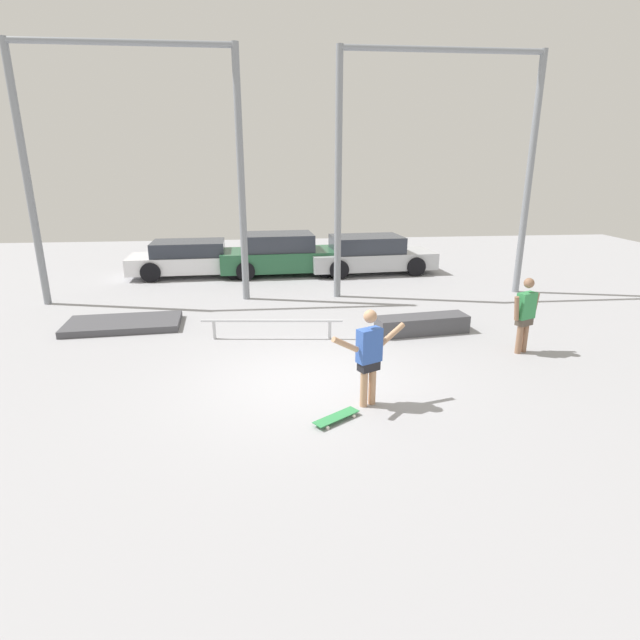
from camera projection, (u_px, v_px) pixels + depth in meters
ground_plane at (308, 380)px, 9.17m from camera, size 36.00×36.00×0.00m
skateboarder at (369, 353)px, 7.98m from camera, size 1.32×0.71×1.64m
skateboard at (336, 417)px, 7.72m from camera, size 0.78×0.64×0.08m
grind_box at (422, 324)px, 11.69m from camera, size 2.23×0.88×0.41m
manual_pad at (124, 324)px, 12.13m from camera, size 2.77×1.58×0.16m
grind_rail at (272, 323)px, 11.24m from camera, size 3.18×0.39×0.46m
canopy_support_left at (133, 153)px, 13.21m from camera, size 5.79×0.20×6.78m
canopy_support_right at (437, 153)px, 14.00m from camera, size 5.79×0.20×6.78m
parked_car_white at (193, 259)px, 17.56m from camera, size 4.55×2.09×1.22m
parked_car_green at (282, 255)px, 17.84m from camera, size 4.54×2.23×1.45m
parked_car_silver at (370, 255)px, 18.06m from camera, size 4.62×2.28×1.33m
bystander at (525, 313)px, 10.27m from camera, size 0.70×0.38×1.61m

